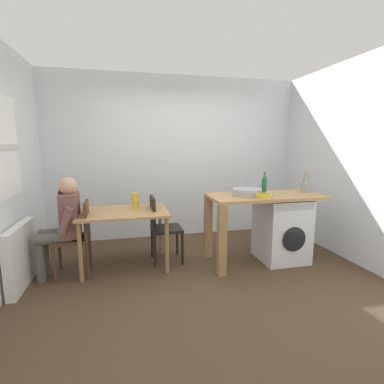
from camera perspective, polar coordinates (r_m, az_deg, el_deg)
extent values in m
plane|color=#4C3826|center=(3.54, 2.13, -16.90)|extent=(5.46, 5.46, 0.00)
cube|color=silver|center=(4.88, -3.26, 6.86)|extent=(4.60, 0.10, 2.70)
cube|color=white|center=(3.58, -33.98, 7.53)|extent=(0.01, 0.90, 1.10)
cube|color=beige|center=(3.58, -33.86, 7.54)|extent=(0.02, 0.96, 0.06)
cube|color=silver|center=(4.29, 31.30, 5.14)|extent=(0.10, 3.80, 2.70)
cube|color=white|center=(3.76, -31.16, -10.92)|extent=(0.10, 0.80, 0.70)
cube|color=tan|center=(3.71, -13.57, -3.97)|extent=(1.10, 0.76, 0.03)
cylinder|color=#977045|center=(3.54, -21.60, -11.29)|extent=(0.05, 0.05, 0.71)
cylinder|color=#977045|center=(3.53, -5.06, -10.71)|extent=(0.05, 0.05, 0.71)
cylinder|color=#977045|center=(4.16, -20.32, -8.12)|extent=(0.05, 0.05, 0.71)
cylinder|color=#977045|center=(4.15, -6.39, -7.62)|extent=(0.05, 0.05, 0.71)
cube|color=#4C3323|center=(3.75, -23.03, -8.72)|extent=(0.42, 0.42, 0.04)
cube|color=#4C3323|center=(3.67, -20.46, -5.29)|extent=(0.05, 0.38, 0.45)
cylinder|color=#4C3323|center=(3.69, -26.00, -12.96)|extent=(0.04, 0.04, 0.45)
cylinder|color=#4C3323|center=(4.02, -25.08, -11.05)|extent=(0.04, 0.04, 0.45)
cylinder|color=#4C3323|center=(3.63, -20.27, -12.89)|extent=(0.04, 0.04, 0.45)
cylinder|color=#4C3323|center=(3.97, -19.86, -10.94)|extent=(0.04, 0.04, 0.45)
cube|color=black|center=(3.87, -5.16, -7.43)|extent=(0.41, 0.41, 0.04)
cube|color=black|center=(3.78, -7.91, -4.32)|extent=(0.04, 0.38, 0.45)
cylinder|color=black|center=(4.13, -3.03, -9.55)|extent=(0.04, 0.04, 0.45)
cylinder|color=black|center=(3.80, -1.94, -11.27)|extent=(0.04, 0.04, 0.45)
cylinder|color=black|center=(4.08, -8.06, -9.87)|extent=(0.04, 0.04, 0.45)
cylinder|color=black|center=(3.75, -7.43, -11.67)|extent=(0.04, 0.04, 0.45)
cylinder|color=#595651|center=(3.80, -28.18, -12.45)|extent=(0.11, 0.11, 0.45)
cylinder|color=#595651|center=(3.96, -27.62, -11.51)|extent=(0.11, 0.11, 0.45)
cylinder|color=#595651|center=(3.68, -26.06, -8.46)|extent=(0.41, 0.16, 0.14)
cylinder|color=#595651|center=(3.85, -25.59, -7.65)|extent=(0.41, 0.16, 0.14)
cube|color=brown|center=(3.67, -23.33, -4.25)|extent=(0.21, 0.35, 0.52)
cylinder|color=brown|center=(3.47, -24.10, -5.29)|extent=(0.19, 0.10, 0.31)
cylinder|color=brown|center=(3.88, -23.21, -3.75)|extent=(0.19, 0.10, 0.31)
sphere|color=tan|center=(3.61, -23.69, 1.08)|extent=(0.21, 0.21, 0.21)
sphere|color=black|center=(3.63, -24.54, -0.26)|extent=(0.12, 0.12, 0.12)
cube|color=tan|center=(3.87, 14.55, -0.83)|extent=(1.50, 0.68, 0.04)
cube|color=#A07749|center=(3.45, 6.03, -9.72)|extent=(0.10, 0.10, 0.88)
cube|color=#A07749|center=(3.98, 3.25, -7.07)|extent=(0.10, 0.10, 0.88)
cube|color=silver|center=(4.10, 17.55, -7.14)|extent=(0.60, 0.60, 0.86)
cylinder|color=black|center=(3.87, 19.84, -8.94)|extent=(0.32, 0.02, 0.32)
cube|color=#B2B2B7|center=(3.77, 20.14, -2.93)|extent=(0.54, 0.01, 0.08)
cylinder|color=#9EA0A5|center=(3.74, 11.03, -0.03)|extent=(0.38, 0.38, 0.09)
cylinder|color=#B2B2B7|center=(3.89, 9.99, 1.78)|extent=(0.02, 0.02, 0.28)
cylinder|color=#19592D|center=(3.91, 14.32, 1.13)|extent=(0.07, 0.07, 0.21)
cone|color=#19592D|center=(3.90, 14.40, 3.06)|extent=(0.06, 0.06, 0.06)
cylinder|color=#262626|center=(3.89, 14.42, 3.65)|extent=(0.03, 0.03, 0.02)
cylinder|color=gold|center=(3.62, 14.19, -0.71)|extent=(0.21, 0.21, 0.06)
cylinder|color=olive|center=(3.62, 14.20, -0.48)|extent=(0.17, 0.17, 0.03)
cylinder|color=gray|center=(4.23, 21.87, 0.81)|extent=(0.11, 0.11, 0.13)
cylinder|color=#99724C|center=(4.21, 21.71, 2.78)|extent=(0.01, 0.04, 0.18)
cylinder|color=#99724C|center=(4.21, 22.30, 2.74)|extent=(0.01, 0.05, 0.18)
cylinder|color=gold|center=(3.79, -11.36, -1.76)|extent=(0.09, 0.09, 0.21)
cube|color=#B2B2B7|center=(3.75, 14.60, -0.77)|extent=(0.15, 0.06, 0.01)
cube|color=#262628|center=(3.75, 14.60, -0.77)|extent=(0.15, 0.06, 0.01)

